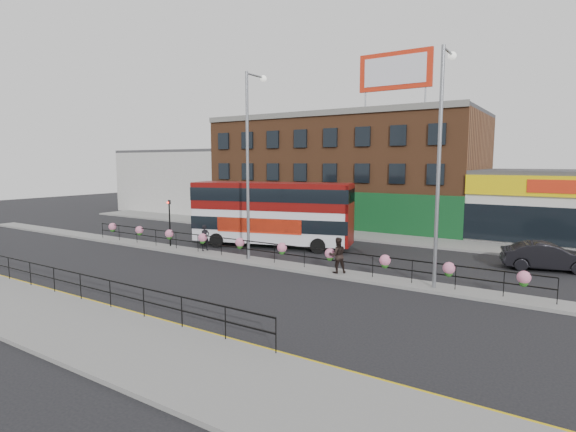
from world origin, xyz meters
The scene contains 18 objects.
ground centered at (0.00, 0.00, 0.00)m, with size 120.00×120.00×0.00m, color black.
south_pavement centered at (0.00, -12.00, 0.07)m, with size 60.00×4.00×0.15m, color gray.
north_pavement centered at (0.00, 12.00, 0.07)m, with size 60.00×4.00×0.15m, color gray.
median centered at (0.00, 0.00, 0.07)m, with size 60.00×1.60×0.15m, color gray.
yellow_line_inner centered at (0.00, -9.70, 0.01)m, with size 60.00×0.10×0.01m, color gold.
yellow_line_outer centered at (0.00, -9.88, 0.01)m, with size 60.00×0.10×0.01m, color gold.
brick_building centered at (-4.00, 19.96, 5.13)m, with size 25.00×12.21×10.30m.
warehouse_west centered at (-24.25, 20.00, 3.65)m, with size 15.50×12.00×7.30m.
billboard centered at (2.50, 14.99, 13.18)m, with size 6.00×0.29×4.40m.
median_railing centered at (0.00, 0.00, 1.05)m, with size 30.04×0.56×1.23m.
south_railing centered at (-2.00, -10.10, 0.96)m, with size 20.04×0.05×1.12m.
double_decker_bus centered at (-2.32, 4.56, 2.77)m, with size 11.44×5.57×4.51m.
car centered at (14.27, 7.19, 0.76)m, with size 4.88×2.72×1.52m, color black.
pedestrian_a centered at (-4.84, 0.50, 1.00)m, with size 0.56×0.71×1.70m, color black.
pedestrian_b centered at (5.09, -0.12, 1.09)m, with size 1.16×1.13×1.88m, color black.
lamp_column_west centered at (-0.94, 0.36, 6.64)m, with size 0.39×1.92×10.96m.
lamp_column_east centered at (10.10, 0.09, 6.60)m, with size 0.39×1.91×10.88m.
traffic_light_median centered at (-8.00, 0.39, 2.47)m, with size 0.15×0.28×3.65m.
Camera 1 is at (15.37, -20.87, 5.92)m, focal length 28.00 mm.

